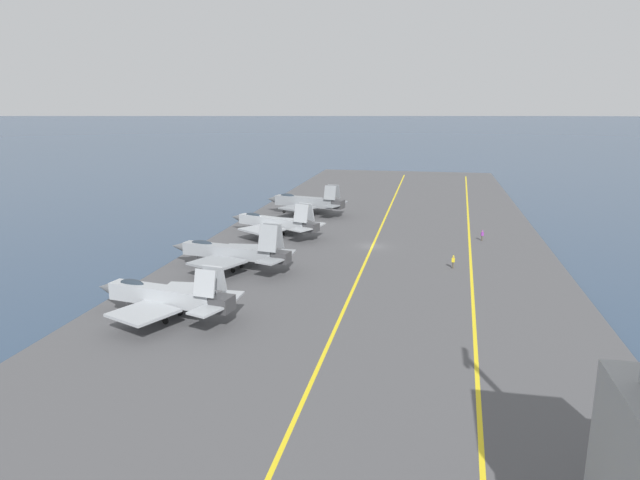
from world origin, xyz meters
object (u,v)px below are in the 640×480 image
object	(u,v)px
parked_jet_second	(231,252)
crew_yellow_vest	(453,261)
parked_jet_nearest	(164,296)
parked_jet_third	(275,223)
crew_purple_vest	(482,235)
parked_jet_fourth	(306,202)

from	to	relation	value
parked_jet_second	crew_yellow_vest	xyz separation A→B (m)	(6.29, -28.28, -1.45)
crew_yellow_vest	parked_jet_nearest	bearing A→B (deg)	129.87
parked_jet_nearest	parked_jet_second	bearing A→B (deg)	-1.89
parked_jet_third	crew_purple_vest	xyz separation A→B (m)	(3.18, -32.94, -1.30)
parked_jet_nearest	parked_jet_third	bearing A→B (deg)	-1.28
parked_jet_nearest	parked_jet_fourth	xyz separation A→B (m)	(56.19, -1.84, 0.18)
parked_jet_second	crew_purple_vest	size ratio (longest dim) A/B	9.99
parked_jet_nearest	parked_jet_second	xyz separation A→B (m)	(17.81, -0.59, -0.00)
parked_jet_nearest	parked_jet_second	distance (m)	17.82
parked_jet_fourth	crew_yellow_vest	xyz separation A→B (m)	(-32.08, -27.03, -1.63)
parked_jet_fourth	crew_purple_vest	xyz separation A→B (m)	(-15.36, -31.95, -1.64)
parked_jet_nearest	parked_jet_third	size ratio (longest dim) A/B	0.93
parked_jet_second	parked_jet_fourth	bearing A→B (deg)	-1.86
parked_jet_third	parked_jet_fourth	world-z (taller)	parked_jet_fourth
parked_jet_nearest	parked_jet_second	world-z (taller)	parked_jet_second
parked_jet_second	crew_yellow_vest	world-z (taller)	parked_jet_second
crew_purple_vest	parked_jet_nearest	bearing A→B (deg)	140.40
parked_jet_nearest	crew_purple_vest	xyz separation A→B (m)	(40.83, -33.78, -1.46)
parked_jet_nearest	parked_jet_fourth	distance (m)	56.22
crew_yellow_vest	crew_purple_vest	size ratio (longest dim) A/B	1.01
parked_jet_second	parked_jet_third	size ratio (longest dim) A/B	1.01
parked_jet_third	crew_yellow_vest	distance (m)	31.15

